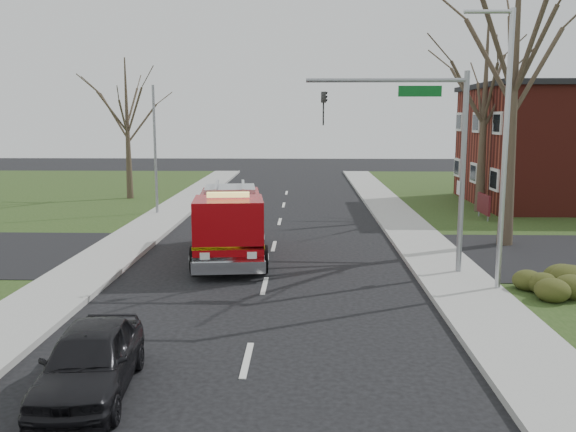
{
  "coord_description": "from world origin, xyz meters",
  "views": [
    {
      "loc": [
        1.26,
        -18.76,
        5.33
      ],
      "look_at": [
        0.71,
        1.63,
        2.0
      ],
      "focal_mm": 38.0,
      "sensor_mm": 36.0,
      "label": 1
    }
  ],
  "objects": [
    {
      "name": "ground",
      "position": [
        0.0,
        0.0,
        0.0
      ],
      "size": [
        120.0,
        120.0,
        0.0
      ],
      "primitive_type": "plane",
      "color": "black",
      "rests_on": "ground"
    },
    {
      "name": "parked_car_maroon",
      "position": [
        -2.87,
        -7.7,
        0.68
      ],
      "size": [
        1.96,
        4.13,
        1.37
      ],
      "primitive_type": "imported",
      "rotation": [
        0.0,
        0.0,
        0.09
      ],
      "color": "black",
      "rests_on": "ground"
    },
    {
      "name": "utility_pole_far",
      "position": [
        -6.8,
        14.0,
        3.5
      ],
      "size": [
        0.14,
        0.14,
        7.0
      ],
      "primitive_type": "cylinder",
      "color": "gray",
      "rests_on": "ground"
    },
    {
      "name": "bare_tree_left",
      "position": [
        -10.0,
        20.0,
        5.56
      ],
      "size": [
        4.5,
        4.5,
        9.0
      ],
      "color": "#3D2F24",
      "rests_on": "ground"
    },
    {
      "name": "health_center_sign",
      "position": [
        10.5,
        12.5,
        0.88
      ],
      "size": [
        0.12,
        2.0,
        1.4
      ],
      "color": "#521319",
      "rests_on": "ground"
    },
    {
      "name": "streetlight_pole",
      "position": [
        7.14,
        -0.5,
        4.55
      ],
      "size": [
        1.48,
        0.16,
        8.4
      ],
      "color": "#B7BABF",
      "rests_on": "ground"
    },
    {
      "name": "sidewalk_left",
      "position": [
        -6.2,
        0.0,
        0.07
      ],
      "size": [
        2.4,
        80.0,
        0.15
      ],
      "primitive_type": "cube",
      "color": "#979791",
      "rests_on": "ground"
    },
    {
      "name": "fire_engine",
      "position": [
        -1.55,
        3.77,
        1.27
      ],
      "size": [
        3.27,
        7.19,
        2.81
      ],
      "rotation": [
        0.0,
        0.0,
        0.11
      ],
      "color": "#9A070B",
      "rests_on": "ground"
    },
    {
      "name": "hedge_corner",
      "position": [
        9.0,
        -1.0,
        0.58
      ],
      "size": [
        2.8,
        2.0,
        0.9
      ],
      "primitive_type": "ellipsoid",
      "color": "#303814",
      "rests_on": "lawn_right"
    },
    {
      "name": "traffic_signal_mast",
      "position": [
        5.21,
        1.5,
        4.71
      ],
      "size": [
        5.29,
        0.18,
        6.8
      ],
      "color": "gray",
      "rests_on": "ground"
    },
    {
      "name": "bare_tree_far",
      "position": [
        11.0,
        15.0,
        6.49
      ],
      "size": [
        5.25,
        5.25,
        10.5
      ],
      "color": "#3D2F24",
      "rests_on": "ground"
    },
    {
      "name": "sidewalk_right",
      "position": [
        6.2,
        0.0,
        0.07
      ],
      "size": [
        2.4,
        80.0,
        0.15
      ],
      "primitive_type": "cube",
      "color": "#979791",
      "rests_on": "ground"
    },
    {
      "name": "bare_tree_near",
      "position": [
        9.5,
        6.0,
        7.41
      ],
      "size": [
        6.0,
        6.0,
        12.0
      ],
      "color": "#3D2F24",
      "rests_on": "ground"
    }
  ]
}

